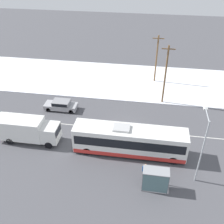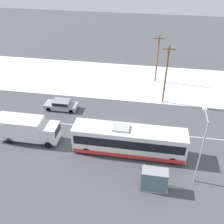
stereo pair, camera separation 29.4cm
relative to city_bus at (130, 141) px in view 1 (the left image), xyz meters
name	(u,v)px [view 1 (the left image)]	position (x,y,z in m)	size (l,w,h in m)	color
ground_plane	(125,130)	(-0.92, 4.01, -1.70)	(120.00, 120.00, 0.00)	#4C4C51
snow_lot	(134,81)	(-0.92, 17.40, -1.64)	(80.00, 13.09, 0.12)	white
lane_marking_center	(125,130)	(-0.92, 4.01, -1.70)	(60.00, 0.12, 0.00)	silver
city_bus	(130,141)	(0.00, 0.00, 0.00)	(12.46, 2.57, 3.49)	white
box_truck	(27,129)	(-12.16, 0.25, -0.02)	(7.38, 2.30, 3.04)	silver
sedan_car	(61,105)	(-10.35, 7.31, -0.91)	(4.57, 1.80, 1.44)	#9E9EA3
pedestrian_at_stop	(145,169)	(1.96, -3.51, -0.58)	(0.66, 0.29, 1.83)	#23232D
bus_shelter	(156,178)	(2.96, -5.00, -0.04)	(2.49, 1.20, 2.40)	gray
streetlamp	(203,141)	(6.98, -2.59, 3.00)	(0.36, 2.77, 7.41)	#9EA3A8
utility_pole_roadside	(165,74)	(3.76, 11.41, 2.86)	(1.80, 0.24, 8.75)	brown
utility_pole_snowlot	(156,58)	(2.49, 18.00, 2.44)	(1.80, 0.24, 7.91)	brown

